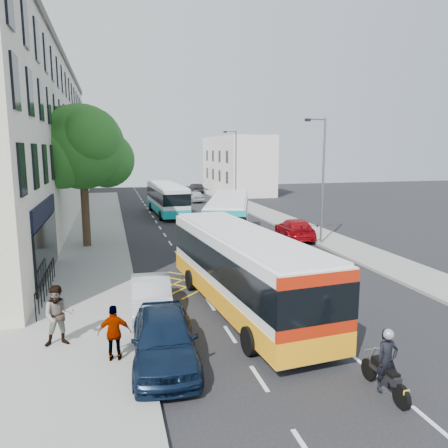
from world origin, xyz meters
TOP-DOWN VIEW (x-y plane):
  - ground at (0.00, 0.00)m, footprint 120.00×120.00m
  - pavement_left at (-8.50, 15.00)m, footprint 5.00×70.00m
  - pavement_right at (7.50, 15.00)m, footprint 3.00×70.00m
  - terrace_main at (-14.00, 24.49)m, footprint 8.30×45.00m
  - terrace_far at (-14.00, 55.00)m, footprint 8.00×20.00m
  - building_right at (11.00, 48.00)m, footprint 6.00×18.00m
  - street_tree at (-8.51, 14.97)m, footprint 6.30×5.70m
  - lamp_near at (6.20, 12.00)m, footprint 1.45×0.15m
  - lamp_far at (6.20, 32.00)m, footprint 1.45×0.15m
  - railings at (-9.70, 5.30)m, footprint 0.08×5.60m
  - bus_near at (-2.11, 2.18)m, footprint 3.57×11.23m
  - bus_mid at (0.74, 14.60)m, footprint 5.76×11.00m
  - bus_far at (-1.70, 28.18)m, footprint 2.93×10.51m
  - motorbike at (-0.32, -4.53)m, footprint 0.58×1.99m
  - parked_car_blue at (-5.60, -1.48)m, footprint 2.20×4.76m
  - parked_car_silver at (-5.60, 2.60)m, footprint 1.69×4.28m
  - red_hatchback at (5.49, 14.33)m, footprint 2.63×5.10m
  - distant_car_grey at (-0.24, 38.25)m, footprint 2.52×5.42m
  - distant_car_silver at (2.74, 37.41)m, footprint 2.01×4.13m
  - distant_car_dark at (5.02, 48.27)m, footprint 1.62×4.04m
  - pedestrian_near at (-8.66, 0.27)m, footprint 0.99×0.79m
  - pedestrian_far at (-7.00, -1.17)m, footprint 1.00×0.50m

SIDE VIEW (x-z plane):
  - ground at x=0.00m, z-range 0.00..0.00m
  - pavement_left at x=-8.50m, z-range 0.00..0.15m
  - pavement_right at x=7.50m, z-range 0.00..0.15m
  - distant_car_dark at x=5.02m, z-range 0.00..1.31m
  - distant_car_silver at x=2.74m, z-range 0.00..1.36m
  - parked_car_silver at x=-5.60m, z-range 0.00..1.39m
  - red_hatchback at x=5.49m, z-range 0.00..1.42m
  - railings at x=-9.70m, z-range 0.15..1.29m
  - distant_car_grey at x=-0.24m, z-range 0.00..1.50m
  - parked_car_blue at x=-5.60m, z-range 0.00..1.58m
  - motorbike at x=-0.32m, z-range -0.05..1.71m
  - pedestrian_far at x=-7.00m, z-range 0.15..1.80m
  - pedestrian_near at x=-8.66m, z-range 0.15..2.09m
  - bus_far at x=-1.70m, z-range 0.08..3.01m
  - bus_mid at x=0.74m, z-range 0.08..3.11m
  - bus_near at x=-2.11m, z-range 0.08..3.19m
  - building_right at x=11.00m, z-range 0.00..8.00m
  - lamp_near at x=6.20m, z-range 0.62..8.62m
  - lamp_far at x=6.20m, z-range 0.62..8.62m
  - terrace_far at x=-14.00m, z-range 0.00..10.00m
  - street_tree at x=-8.51m, z-range 1.89..10.69m
  - terrace_main at x=-14.00m, z-range 0.01..13.51m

